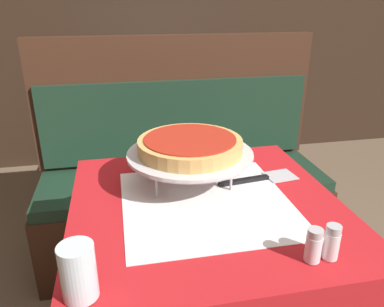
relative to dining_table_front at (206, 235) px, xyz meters
The scene contains 12 objects.
dining_table_front is the anchor object (origin of this frame).
dining_table_rear 1.70m from the dining_table_front, 88.27° to the left, with size 0.66×0.66×0.77m.
booth_bench 0.89m from the dining_table_front, 84.78° to the left, with size 1.48×0.50×1.15m.
back_wall_panel 2.28m from the dining_table_front, 90.00° to the left, with size 6.00×0.04×2.40m, color black.
pizza_pan_stand 0.25m from the dining_table_front, 100.82° to the left, with size 0.39×0.39×0.11m.
deep_dish_pizza 0.28m from the dining_table_front, 100.82° to the left, with size 0.32×0.32×0.05m.
pizza_server 0.26m from the dining_table_front, 27.19° to the left, with size 0.28×0.09×0.01m.
water_glass_near 0.49m from the dining_table_front, 136.75° to the right, with size 0.07×0.07×0.12m.
salt_shaker 0.38m from the dining_table_front, 60.39° to the right, with size 0.04×0.04×0.08m.
pepper_shaker 0.41m from the dining_table_front, 54.47° to the right, with size 0.04×0.04×0.09m.
napkin_holder 0.39m from the dining_table_front, 83.06° to the left, with size 0.10×0.05×0.09m.
condiment_caddy 1.63m from the dining_table_front, 89.52° to the left, with size 0.12×0.12×0.14m.
Camera 1 is at (-0.23, -0.93, 1.32)m, focal length 35.00 mm.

